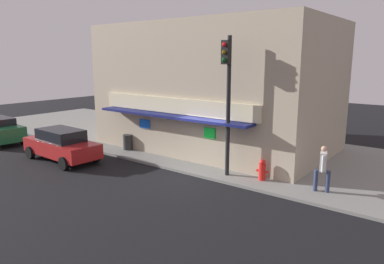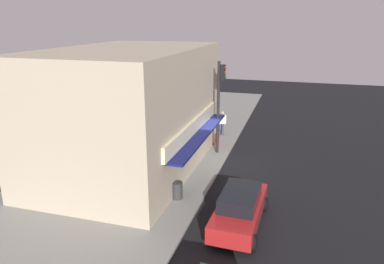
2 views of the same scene
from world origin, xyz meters
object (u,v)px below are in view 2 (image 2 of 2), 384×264
object	(u,v)px
fire_hydrant	(217,139)
parked_car_red	(240,208)
pedestrian	(222,122)
potted_plant_by_doorway	(176,168)
traffic_light	(220,96)
trash_can	(177,190)

from	to	relation	value
fire_hydrant	parked_car_red	size ratio (longest dim) A/B	0.19
pedestrian	potted_plant_by_doorway	size ratio (longest dim) A/B	2.02
traffic_light	pedestrian	distance (m)	4.83
traffic_light	pedestrian	xyz separation A→B (m)	(3.92, 0.59, -2.77)
potted_plant_by_doorway	traffic_light	bearing A→B (deg)	-17.61
fire_hydrant	parked_car_red	distance (m)	10.16
traffic_light	parked_car_red	xyz separation A→B (m)	(-8.14, -2.71, -3.04)
trash_can	traffic_light	bearing A→B (deg)	-4.57
traffic_light	fire_hydrant	xyz separation A→B (m)	(1.52, 0.42, -3.32)
potted_plant_by_doorway	parked_car_red	size ratio (longest dim) A/B	0.19
traffic_light	trash_can	size ratio (longest dim) A/B	7.06
potted_plant_by_doorway	parked_car_red	xyz separation A→B (m)	(-3.72, -4.11, 0.21)
pedestrian	potted_plant_by_doorway	distance (m)	8.40
trash_can	pedestrian	world-z (taller)	pedestrian
traffic_light	trash_can	world-z (taller)	traffic_light
fire_hydrant	potted_plant_by_doorway	bearing A→B (deg)	170.62
traffic_light	parked_car_red	bearing A→B (deg)	-161.60
traffic_light	pedestrian	world-z (taller)	traffic_light
fire_hydrant	parked_car_red	bearing A→B (deg)	-162.04
fire_hydrant	potted_plant_by_doorway	size ratio (longest dim) A/B	1.01
potted_plant_by_doorway	trash_can	bearing A→B (deg)	-160.04
traffic_light	fire_hydrant	size ratio (longest dim) A/B	6.62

